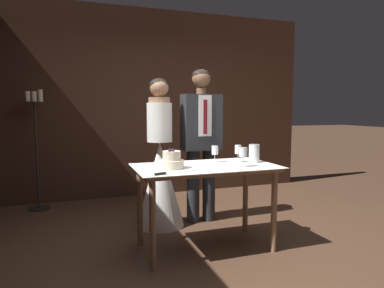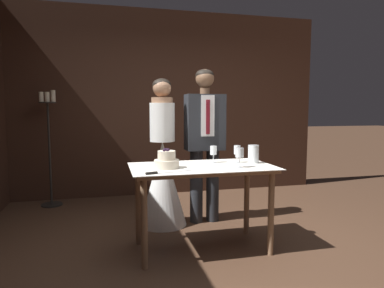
% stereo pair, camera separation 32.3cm
% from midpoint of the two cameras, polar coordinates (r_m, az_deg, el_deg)
% --- Properties ---
extents(ground_plane, '(40.00, 40.00, 0.00)m').
position_cam_midpoint_polar(ground_plane, '(3.29, 2.07, -17.94)').
color(ground_plane, '#4C3323').
extents(wall_back, '(4.86, 0.12, 2.82)m').
position_cam_midpoint_polar(wall_back, '(5.37, -7.50, 6.70)').
color(wall_back, '#382116').
rests_on(wall_back, ground_plane).
extents(cake_table, '(1.32, 0.73, 0.80)m').
position_cam_midpoint_polar(cake_table, '(3.21, -0.61, -5.51)').
color(cake_table, '#8E6B4C').
rests_on(cake_table, ground_plane).
extents(tiered_cake, '(0.22, 0.22, 0.18)m').
position_cam_midpoint_polar(tiered_cake, '(3.05, -6.44, -2.87)').
color(tiered_cake, beige).
rests_on(tiered_cake, cake_table).
extents(cake_knife, '(0.44, 0.14, 0.02)m').
position_cam_midpoint_polar(cake_knife, '(2.82, -7.00, -4.83)').
color(cake_knife, silver).
rests_on(cake_knife, cake_table).
extents(wine_glass_near, '(0.08, 0.08, 0.18)m').
position_cam_midpoint_polar(wine_glass_near, '(3.13, 5.65, -1.54)').
color(wine_glass_near, silver).
rests_on(wine_glass_near, cake_table).
extents(wine_glass_middle, '(0.06, 0.06, 0.17)m').
position_cam_midpoint_polar(wine_glass_middle, '(3.41, 5.02, -1.00)').
color(wine_glass_middle, silver).
rests_on(wine_glass_middle, cake_table).
extents(wine_glass_far, '(0.06, 0.06, 0.17)m').
position_cam_midpoint_polar(wine_glass_far, '(3.38, 1.11, -1.12)').
color(wine_glass_far, silver).
rests_on(wine_glass_far, cake_table).
extents(hurricane_candle, '(0.10, 0.10, 0.18)m').
position_cam_midpoint_polar(hurricane_candle, '(3.41, 7.67, -1.63)').
color(hurricane_candle, silver).
rests_on(hurricane_candle, cake_table).
extents(bride, '(0.54, 0.54, 1.67)m').
position_cam_midpoint_polar(bride, '(3.89, -7.73, -4.77)').
color(bride, white).
rests_on(bride, ground_plane).
extents(groom, '(0.44, 0.25, 1.78)m').
position_cam_midpoint_polar(groom, '(3.97, -0.79, 1.27)').
color(groom, '#282B30').
rests_on(groom, ground_plane).
extents(candle_stand, '(0.28, 0.28, 1.58)m').
position_cam_midpoint_polar(candle_stand, '(4.97, -26.21, -0.65)').
color(candle_stand, black).
rests_on(candle_stand, ground_plane).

